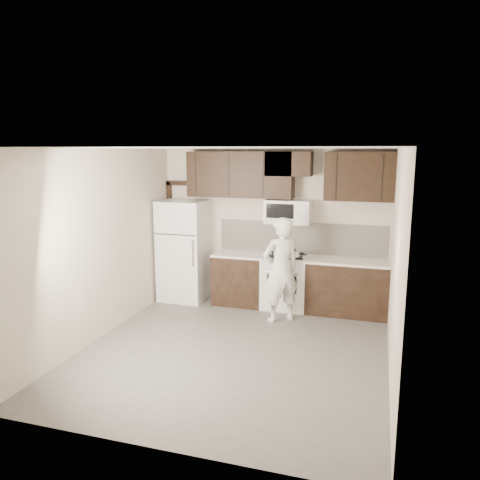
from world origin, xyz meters
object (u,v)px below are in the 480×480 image
at_px(stove, 285,281).
at_px(refrigerator, 184,250).
at_px(person, 281,270).
at_px(microwave, 288,212).

relative_size(stove, refrigerator, 0.52).
distance_m(refrigerator, person, 2.00).
bearing_deg(person, refrigerator, -56.63).
height_order(microwave, person, microwave).
bearing_deg(microwave, person, -85.99).
bearing_deg(refrigerator, person, -17.87).
height_order(refrigerator, person, refrigerator).
bearing_deg(stove, refrigerator, -178.49).
relative_size(stove, person, 0.57).
bearing_deg(microwave, stove, -89.90).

